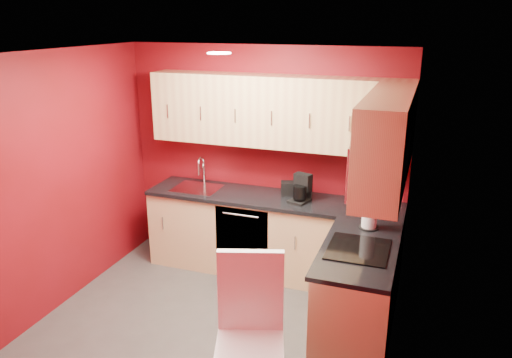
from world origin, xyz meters
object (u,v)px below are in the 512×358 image
Objects in this scene: paper_towel at (370,212)px; sink at (198,185)px; dining_chair at (250,341)px; napkin_holder at (287,188)px; microwave at (379,166)px; coffee_maker at (300,189)px.

sink is at bearing 165.70° from paper_towel.
sink is at bearing 106.07° from dining_chair.
paper_towel is at bearing -32.84° from napkin_holder.
microwave is 1.66m from dining_chair.
sink is 2.53m from dining_chair.
paper_towel reaches higher than coffee_maker.
microwave is at bearing -79.32° from paper_towel.
paper_towel is 1.74m from dining_chair.
microwave is 2.43m from sink.
sink is at bearing -173.60° from napkin_holder.
paper_towel is (-0.09, 0.49, -0.59)m from microwave.
microwave is 1.46× the size of sink.
coffee_maker reaches higher than dining_chair.
sink is 2.07m from paper_towel.
microwave is 0.64× the size of dining_chair.
coffee_maker is at bearing 77.17° from dining_chair.
dining_chair reaches higher than napkin_holder.
dining_chair is (-0.60, -1.57, -0.47)m from paper_towel.
paper_towel reaches higher than dining_chair.
napkin_holder is at bearing 153.01° from coffee_maker.
napkin_holder is at bearing 147.16° from paper_towel.
coffee_maker is at bearing -3.18° from sink.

